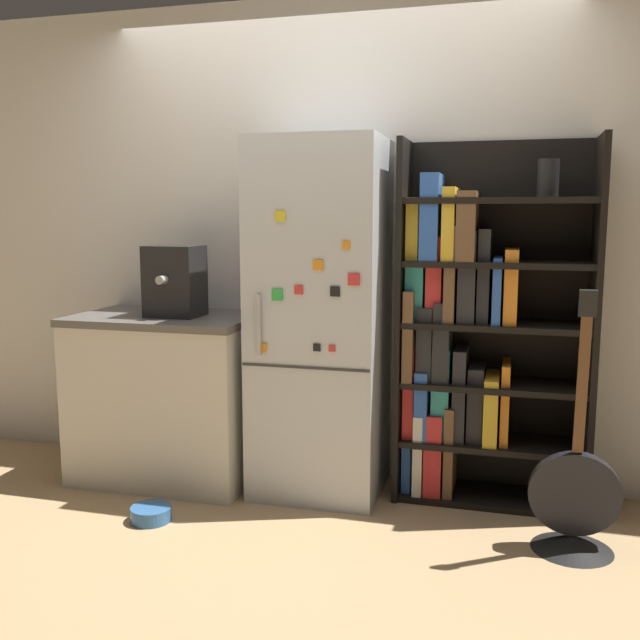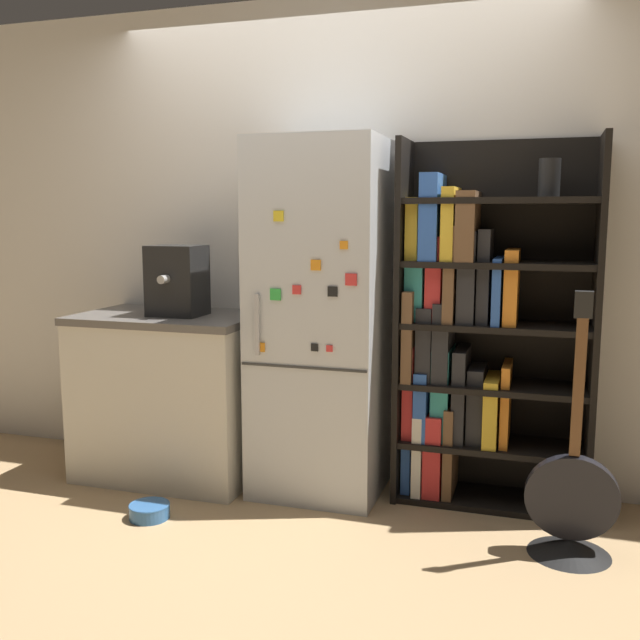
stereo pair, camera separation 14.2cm
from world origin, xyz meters
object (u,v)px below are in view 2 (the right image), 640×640
(refrigerator, at_px, (320,319))
(bookshelf, at_px, (470,336))
(espresso_machine, at_px, (177,281))
(guitar, at_px, (571,517))
(pet_bowl, at_px, (149,510))

(refrigerator, height_order, bookshelf, refrigerator)
(refrigerator, relative_size, espresso_machine, 4.85)
(espresso_machine, bearing_deg, refrigerator, 4.91)
(bookshelf, bearing_deg, espresso_machine, -173.01)
(refrigerator, distance_m, espresso_machine, 0.81)
(bookshelf, bearing_deg, refrigerator, -170.86)
(espresso_machine, height_order, guitar, espresso_machine)
(bookshelf, relative_size, guitar, 1.57)
(espresso_machine, xyz_separation_m, pet_bowl, (0.11, -0.54, -1.06))
(refrigerator, xyz_separation_m, guitar, (1.25, -0.39, -0.75))
(bookshelf, xyz_separation_m, pet_bowl, (-1.43, -0.73, -0.81))
(guitar, relative_size, pet_bowl, 5.90)
(refrigerator, bearing_deg, bookshelf, 9.14)
(bookshelf, height_order, espresso_machine, bookshelf)
(guitar, distance_m, pet_bowl, 1.94)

